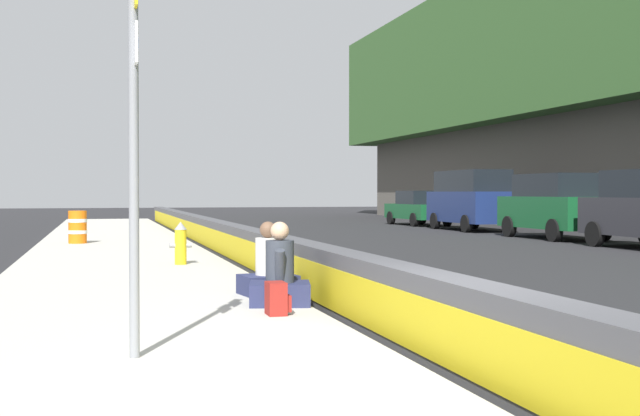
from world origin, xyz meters
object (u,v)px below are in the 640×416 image
seated_person_middle (268,272)px  parked_car_far (419,208)px  route_sign_post (134,127)px  construction_barrel (78,227)px  seated_person_foreground (280,279)px  parked_car_fourth (555,205)px  fire_hydrant (181,243)px  backpack (277,299)px  parked_car_midline (471,199)px

seated_person_middle → parked_car_far: 28.51m
route_sign_post → construction_barrel: route_sign_post is taller
seated_person_foreground → parked_car_fourth: parked_car_fourth is taller
route_sign_post → parked_car_far: size_ratio=0.79×
construction_barrel → parked_car_far: parked_car_far is taller
route_sign_post → parked_car_far: 33.07m
parked_car_fourth → seated_person_foreground: bearing=137.9°
parked_car_far → construction_barrel: bearing=128.2°
construction_barrel → parked_car_fourth: (0.41, -15.98, 0.56)m
route_sign_post → seated_person_middle: 4.86m
fire_hydrant → construction_barrel: (7.73, 2.23, 0.03)m
route_sign_post → backpack: bearing=-39.9°
backpack → construction_barrel: (14.89, 2.69, 0.28)m
route_sign_post → parked_car_far: route_sign_post is taller
fire_hydrant → parked_car_midline: 20.01m
construction_barrel → parked_car_far: 20.17m
fire_hydrant → seated_person_foreground: seated_person_foreground is taller
route_sign_post → construction_barrel: (17.01, 0.92, -1.59)m
route_sign_post → parked_car_far: bearing=-26.9°
construction_barrel → parked_car_far: bearing=-51.8°
seated_person_foreground → parked_car_far: (26.52, -12.94, 0.38)m
route_sign_post → construction_barrel: 17.11m
seated_person_middle → parked_car_far: size_ratio=0.23×
construction_barrel → parked_car_fourth: parked_car_fourth is taller
seated_person_foreground → parked_car_midline: parked_car_midline is taller
route_sign_post → construction_barrel: size_ratio=3.79×
seated_person_foreground → parked_car_midline: (20.88, -13.01, 0.87)m
seated_person_foreground → construction_barrel: size_ratio=1.16×
backpack → parked_car_far: 30.37m
fire_hydrant → parked_car_fourth: parked_car_fourth is taller
parked_car_fourth → construction_barrel: bearing=91.5°
route_sign_post → seated_person_middle: (4.05, -2.06, -1.74)m
seated_person_foreground → parked_car_far: bearing=-26.0°
route_sign_post → parked_car_midline: route_sign_post is taller
backpack → seated_person_middle: bearing=-8.5°
seated_person_foreground → parked_car_far: 29.51m
construction_barrel → backpack: bearing=-169.8°
parked_car_far → backpack: bearing=154.3°
seated_person_foreground → backpack: 0.89m
backpack → construction_barrel: 15.13m
seated_person_middle → backpack: bearing=171.5°
fire_hydrant → route_sign_post: bearing=172.0°
seated_person_foreground → fire_hydrant: bearing=6.2°
backpack → parked_car_midline: 25.46m
seated_person_middle → parked_car_fourth: size_ratio=0.22×
seated_person_foreground → route_sign_post: bearing=146.0°
seated_person_middle → parked_car_far: (25.43, -12.88, 0.39)m
seated_person_middle → parked_car_fourth: (13.37, -13.01, 0.71)m
seated_person_middle → construction_barrel: seated_person_middle is taller
route_sign_post → construction_barrel: bearing=3.1°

